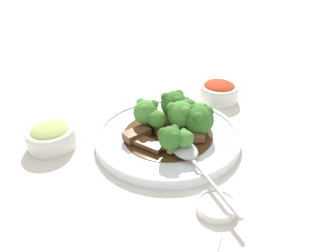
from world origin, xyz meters
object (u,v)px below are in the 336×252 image
at_px(broccoli_floret_5, 181,114).
at_px(serving_spoon, 189,155).
at_px(beef_strip_2, 188,136).
at_px(broccoli_floret_6, 184,139).
at_px(broccoli_floret_2, 174,104).
at_px(beef_strip_0, 137,134).
at_px(broccoli_floret_1, 199,119).
at_px(broccoli_floret_7, 199,111).
at_px(broccoli_floret_0, 188,108).
at_px(beef_strip_1, 162,122).
at_px(beef_strip_4, 168,137).
at_px(beef_strip_3, 148,143).
at_px(sauce_dish, 217,206).
at_px(main_plate, 168,136).
at_px(side_bowl_kimchi, 219,91).
at_px(broccoli_floret_8, 171,138).
at_px(broccoli_floret_4, 147,111).
at_px(broccoli_floret_3, 157,119).
at_px(side_bowl_appetizer, 51,136).

xyz_separation_m(broccoli_floret_5, serving_spoon, (0.05, -0.08, -0.03)).
height_order(beef_strip_2, broccoli_floret_6, broccoli_floret_6).
height_order(broccoli_floret_2, broccoli_floret_6, broccoli_floret_2).
bearing_deg(beef_strip_0, serving_spoon, -9.31).
xyz_separation_m(broccoli_floret_1, broccoli_floret_7, (-0.01, 0.03, -0.00)).
xyz_separation_m(broccoli_floret_0, broccoli_floret_6, (0.03, -0.10, -0.00)).
xyz_separation_m(beef_strip_1, broccoli_floret_7, (0.07, 0.03, 0.02)).
bearing_deg(broccoli_floret_7, broccoli_floret_0, 167.79).
relative_size(beef_strip_1, beef_strip_4, 0.78).
relative_size(beef_strip_3, sauce_dish, 0.99).
bearing_deg(beef_strip_2, main_plate, 172.01).
bearing_deg(broccoli_floret_2, beef_strip_1, -109.39).
bearing_deg(side_bowl_kimchi, beef_strip_4, -98.06).
xyz_separation_m(beef_strip_3, broccoli_floret_8, (0.05, -0.00, 0.03)).
relative_size(broccoli_floret_1, broccoli_floret_4, 0.96).
bearing_deg(main_plate, broccoli_floret_2, 100.95).
distance_m(beef_strip_0, broccoli_floret_0, 0.12).
relative_size(broccoli_floret_0, broccoli_floret_6, 1.14).
distance_m(side_bowl_kimchi, sauce_dish, 0.35).
bearing_deg(broccoli_floret_4, beef_strip_4, -23.93).
relative_size(broccoli_floret_4, broccoli_floret_5, 1.01).
bearing_deg(broccoli_floret_2, broccoli_floret_5, -48.49).
bearing_deg(broccoli_floret_2, serving_spoon, -56.16).
xyz_separation_m(broccoli_floret_3, broccoli_floret_8, (0.05, -0.05, 0.00)).
distance_m(beef_strip_1, beef_strip_3, 0.07).
bearing_deg(beef_strip_1, side_bowl_kimchi, 70.74).
bearing_deg(side_bowl_kimchi, broccoli_floret_0, -99.62).
height_order(broccoli_floret_0, broccoli_floret_1, broccoli_floret_1).
distance_m(broccoli_floret_4, side_bowl_appetizer, 0.19).
bearing_deg(broccoli_floret_7, beef_strip_1, -153.48).
relative_size(broccoli_floret_2, broccoli_floret_7, 1.29).
bearing_deg(broccoli_floret_8, broccoli_floret_0, 96.12).
relative_size(broccoli_floret_2, side_bowl_appetizer, 0.65).
distance_m(broccoli_floret_2, broccoli_floret_7, 0.05).
bearing_deg(broccoli_floret_8, beef_strip_2, 74.15).
distance_m(beef_strip_2, broccoli_floret_3, 0.07).
height_order(beef_strip_4, serving_spoon, serving_spoon).
height_order(broccoli_floret_0, broccoli_floret_7, broccoli_floret_0).
relative_size(beef_strip_1, side_bowl_appetizer, 0.65).
distance_m(broccoli_floret_7, side_bowl_kimchi, 0.15).
bearing_deg(beef_strip_4, broccoli_floret_3, 152.16).
bearing_deg(broccoli_floret_1, beef_strip_4, -134.89).
distance_m(beef_strip_1, broccoli_floret_6, 0.10).
relative_size(beef_strip_4, side_bowl_kimchi, 0.83).
height_order(broccoli_floret_1, broccoli_floret_8, broccoli_floret_1).
bearing_deg(beef_strip_0, broccoli_floret_7, 45.84).
bearing_deg(side_bowl_appetizer, broccoli_floret_5, 31.21).
height_order(side_bowl_kimchi, sauce_dish, side_bowl_kimchi).
bearing_deg(broccoli_floret_3, broccoli_floret_1, 21.02).
bearing_deg(beef_strip_0, main_plate, 39.75).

